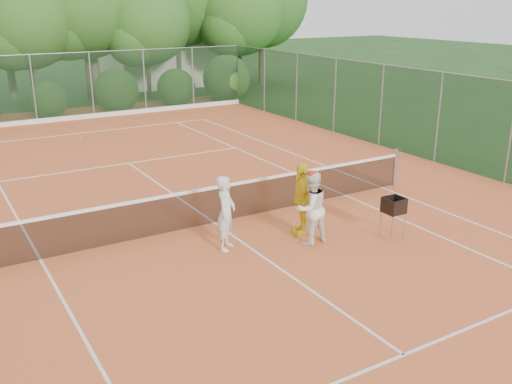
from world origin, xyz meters
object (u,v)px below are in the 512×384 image
player_white (226,213)px  player_center_grp (311,208)px  ball_hopper (394,206)px  player_yellow (302,199)px

player_white → player_center_grp: bearing=-67.6°
player_center_grp → ball_hopper: player_center_grp is taller
player_center_grp → player_yellow: player_yellow is taller
player_center_grp → ball_hopper: 1.95m
player_white → ball_hopper: 3.83m
player_white → player_yellow: 1.91m
player_yellow → ball_hopper: bearing=81.3°
player_white → player_center_grp: (1.76, -0.69, 0.01)m
player_center_grp → ball_hopper: bearing=-21.5°
player_center_grp → player_yellow: 0.59m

